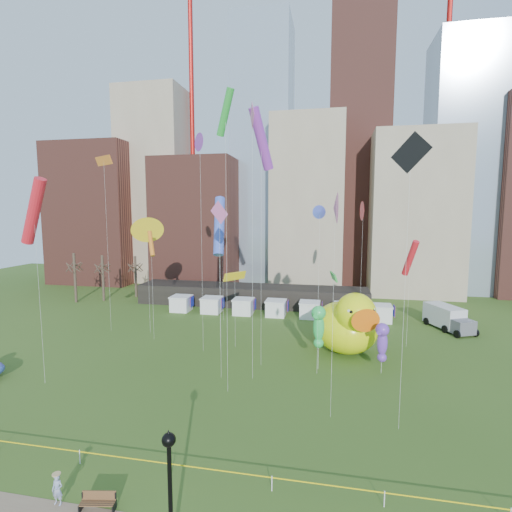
% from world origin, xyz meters
% --- Properties ---
extents(ground, '(160.00, 160.00, 0.00)m').
position_xyz_m(ground, '(0.00, 0.00, 0.00)').
color(ground, '#335119').
rests_on(ground, ground).
extents(skyline, '(101.00, 23.00, 68.00)m').
position_xyz_m(skyline, '(2.25, 61.06, 21.44)').
color(skyline, brown).
rests_on(skyline, ground).
extents(crane_left, '(23.00, 1.00, 76.00)m').
position_xyz_m(crane_left, '(-21.11, 64.00, 46.90)').
color(crane_left, red).
rests_on(crane_left, ground).
extents(crane_right, '(23.00, 1.00, 76.00)m').
position_xyz_m(crane_right, '(30.89, 64.00, 46.90)').
color(crane_right, red).
rests_on(crane_right, ground).
extents(pavilion, '(38.00, 6.00, 3.20)m').
position_xyz_m(pavilion, '(-4.00, 42.00, 1.60)').
color(pavilion, black).
rests_on(pavilion, ground).
extents(vendor_tents, '(33.24, 2.80, 2.40)m').
position_xyz_m(vendor_tents, '(1.02, 36.00, 1.11)').
color(vendor_tents, white).
rests_on(vendor_tents, ground).
extents(bare_trees, '(8.44, 6.44, 8.50)m').
position_xyz_m(bare_trees, '(-30.17, 40.54, 4.01)').
color(bare_trees, '#382B21').
rests_on(bare_trees, ground).
extents(caution_tape, '(50.00, 0.06, 0.90)m').
position_xyz_m(caution_tape, '(0.00, 0.00, 0.68)').
color(caution_tape, white).
rests_on(caution_tape, ground).
extents(big_duck, '(9.25, 10.26, 7.17)m').
position_xyz_m(big_duck, '(10.83, 22.35, 3.29)').
color(big_duck, '#F0FF0D').
rests_on(big_duck, ground).
extents(small_duck, '(3.48, 4.03, 2.85)m').
position_xyz_m(small_duck, '(12.32, 24.80, 1.31)').
color(small_duck, white).
rests_on(small_duck, ground).
extents(seahorse_green, '(1.68, 1.96, 6.45)m').
position_xyz_m(seahorse_green, '(7.91, 17.33, 4.70)').
color(seahorse_green, silver).
rests_on(seahorse_green, ground).
extents(seahorse_purple, '(1.69, 1.88, 4.99)m').
position_xyz_m(seahorse_purple, '(13.93, 17.59, 3.39)').
color(seahorse_purple, silver).
rests_on(seahorse_purple, ground).
extents(park_bench, '(1.88, 0.90, 0.92)m').
position_xyz_m(park_bench, '(-2.69, -3.11, 0.51)').
color(park_bench, '#55311D').
rests_on(park_bench, footpath).
extents(lamppost, '(0.63, 0.63, 6.01)m').
position_xyz_m(lamppost, '(2.15, -4.84, 3.67)').
color(lamppost, black).
rests_on(lamppost, footpath).
extents(box_truck, '(5.21, 7.55, 3.03)m').
position_xyz_m(box_truck, '(24.19, 34.00, 1.55)').
color(box_truck, silver).
rests_on(box_truck, ground).
extents(woman, '(0.61, 0.40, 1.66)m').
position_xyz_m(woman, '(-5.01, -3.20, 0.85)').
color(woman, white).
rests_on(woman, footpath).
extents(kite_0, '(1.70, 2.55, 12.42)m').
position_xyz_m(kite_0, '(17.67, 25.79, 10.31)').
color(kite_0, silver).
rests_on(kite_0, ground).
extents(kite_1, '(0.83, 2.30, 24.98)m').
position_xyz_m(kite_1, '(1.99, 14.03, 22.98)').
color(kite_1, silver).
rests_on(kite_1, ground).
extents(kite_2, '(2.37, 1.39, 20.74)m').
position_xyz_m(kite_2, '(13.98, 7.88, 18.96)').
color(kite_2, silver).
rests_on(kite_2, ground).
extents(kite_3, '(2.03, 1.86, 25.19)m').
position_xyz_m(kite_3, '(0.41, 11.08, 23.32)').
color(kite_3, silver).
rests_on(kite_3, ground).
extents(kite_4, '(2.00, 2.80, 14.79)m').
position_xyz_m(kite_4, '(-13.81, 25.06, 13.24)').
color(kite_4, silver).
rests_on(kite_4, ground).
extents(kite_5, '(1.89, 4.02, 17.23)m').
position_xyz_m(kite_5, '(-3.24, 21.26, 13.93)').
color(kite_5, silver).
rests_on(kite_5, ground).
extents(kite_6, '(1.52, 1.71, 13.25)m').
position_xyz_m(kite_6, '(-12.09, 22.61, 11.72)').
color(kite_6, silver).
rests_on(kite_6, ground).
extents(kite_7, '(2.35, 3.47, 25.23)m').
position_xyz_m(kite_7, '(2.18, 17.33, 22.34)').
color(kite_7, silver).
rests_on(kite_7, ground).
extents(kite_8, '(0.48, 2.43, 16.82)m').
position_xyz_m(kite_8, '(12.74, 30.49, 15.59)').
color(kite_8, silver).
rests_on(kite_8, ground).
extents(kite_9, '(1.08, 1.85, 16.48)m').
position_xyz_m(kite_9, '(-0.93, 13.63, 14.99)').
color(kite_9, silver).
rests_on(kite_9, ground).
extents(kite_10, '(0.16, 1.55, 14.44)m').
position_xyz_m(kite_10, '(-6.09, 32.35, 13.05)').
color(kite_10, silver).
rests_on(kite_10, ground).
extents(kite_11, '(0.62, 1.84, 11.09)m').
position_xyz_m(kite_11, '(9.17, 8.58, 10.68)').
color(kite_11, silver).
rests_on(kite_11, ground).
extents(kite_12, '(2.12, 2.73, 8.74)m').
position_xyz_m(kite_12, '(-1.68, 21.93, 8.24)').
color(kite_12, silver).
rests_on(kite_12, ground).
extents(kite_13, '(0.88, 1.10, 16.10)m').
position_xyz_m(kite_13, '(7.84, 16.25, 15.35)').
color(kite_13, silver).
rests_on(kite_13, ground).
extents(kite_14, '(3.37, 2.31, 22.38)m').
position_xyz_m(kite_14, '(-19.14, 24.69, 21.71)').
color(kite_14, silver).
rests_on(kite_14, ground).
extents(kite_15, '(1.36, 1.66, 23.73)m').
position_xyz_m(kite_15, '(-4.90, 20.06, 22.70)').
color(kite_15, silver).
rests_on(kite_15, ground).
extents(kite_16, '(3.59, 2.02, 18.47)m').
position_xyz_m(kite_16, '(-16.34, 9.43, 15.53)').
color(kite_16, silver).
rests_on(kite_16, ground).
extents(kite_17, '(0.54, 2.91, 17.29)m').
position_xyz_m(kite_17, '(9.23, 17.07, 15.83)').
color(kite_17, silver).
rests_on(kite_17, ground).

